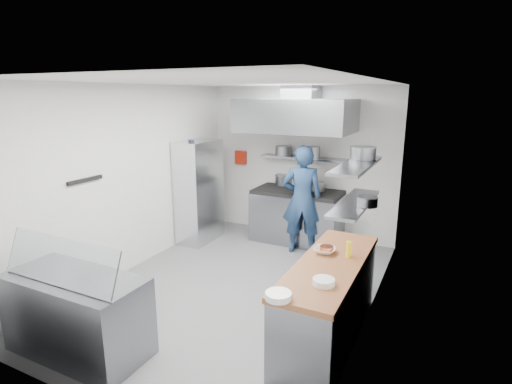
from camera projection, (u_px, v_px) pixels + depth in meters
The scene contains 36 objects.
floor at pixel (237, 287), 5.65m from camera, with size 5.00×5.00×0.00m, color slate.
ceiling at pixel (235, 82), 4.98m from camera, with size 5.00×5.00×0.00m, color silver.
wall_back at pixel (301, 163), 7.49m from camera, with size 3.60×0.02×2.80m, color white.
wall_front at pixel (82, 258), 3.14m from camera, with size 3.60×0.02×2.80m, color white.
wall_left at pixel (133, 178), 6.09m from camera, with size 5.00×0.02×2.80m, color white.
wall_right at pixel (374, 207), 4.54m from camera, with size 5.00×0.02×2.80m, color white.
gas_range at pixel (297, 217), 7.33m from camera, with size 1.60×0.80×0.90m, color gray.
cooktop at pixel (298, 192), 7.21m from camera, with size 1.57×0.78×0.06m, color black.
stock_pot_left at pixel (283, 180), 7.62m from camera, with size 0.30×0.30×0.20m, color slate.
stock_pot_mid at pixel (304, 181), 7.39m from camera, with size 0.37×0.37×0.24m, color slate.
stock_pot_right at pixel (318, 186), 7.16m from camera, with size 0.25×0.25×0.16m, color slate.
over_range_shelf at pixel (303, 158), 7.28m from camera, with size 1.60×0.30×0.04m, color gray.
shelf_pot_a at pixel (283, 151), 7.39m from camera, with size 0.29×0.29×0.18m, color slate.
shelf_pot_b at pixel (313, 153), 7.00m from camera, with size 0.27×0.27×0.22m, color slate.
extractor_hood at pixel (296, 116), 6.73m from camera, with size 1.90×1.15×0.55m, color gray.
hood_duct at pixel (301, 92), 6.84m from camera, with size 0.55×0.55×0.24m, color slate.
red_firebox at pixel (241, 157), 7.97m from camera, with size 0.22×0.10×0.26m, color red.
chef at pixel (302, 200), 6.70m from camera, with size 0.67×0.44×1.85m, color navy.
wire_rack at pixel (199, 191), 7.27m from camera, with size 0.50×0.90×1.85m, color silver.
rack_bin_a at pixel (189, 202), 7.02m from camera, with size 0.15×0.19×0.17m, color white.
rack_bin_b at pixel (200, 171), 7.23m from camera, with size 0.14×0.18×0.16m, color yellow.
rack_jar at pixel (191, 145), 6.81m from camera, with size 0.10×0.10×0.18m, color black.
knife_strip at pixel (85, 180), 5.26m from camera, with size 0.04×0.55×0.05m, color black.
prep_counter_base at pixel (328, 303), 4.39m from camera, with size 0.62×2.00×0.84m, color gray.
prep_counter_top at pixel (330, 265), 4.28m from camera, with size 0.65×2.04×0.06m, color #9C6036.
plate_stack_a at pixel (278, 296), 3.50m from camera, with size 0.23×0.23×0.06m, color white.
plate_stack_b at pixel (324, 282), 3.76m from camera, with size 0.21×0.21×0.06m, color white.
copper_pan at pixel (327, 249), 4.57m from camera, with size 0.15×0.15×0.06m, color #B95434.
squeeze_bottle at pixel (349, 249), 4.40m from camera, with size 0.06×0.06×0.18m, color yellow.
mixing_bowl at pixel (325, 250), 4.52m from camera, with size 0.24×0.24×0.06m, color white.
wall_shelf_lower at pixel (355, 203), 4.32m from camera, with size 0.30×1.30×0.04m, color gray.
wall_shelf_upper at pixel (357, 165), 4.22m from camera, with size 0.30×1.30×0.04m, color gray.
shelf_pot_c at pixel (367, 202), 4.13m from camera, with size 0.21×0.21×0.10m, color slate.
shelf_pot_d at pixel (363, 153), 4.49m from camera, with size 0.29×0.29×0.14m, color slate.
display_case at pixel (78, 315), 4.14m from camera, with size 1.50×0.70×0.85m, color gray.
display_glass at pixel (60, 261), 3.88m from camera, with size 1.47×0.02×0.45m, color silver.
Camera 1 is at (2.53, -4.51, 2.65)m, focal length 28.00 mm.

